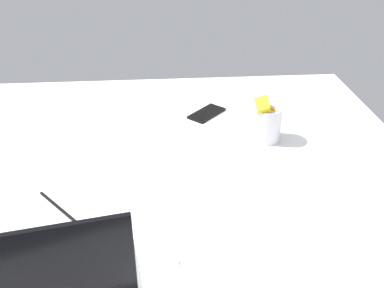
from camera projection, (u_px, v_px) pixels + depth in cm
name	position (u px, v px, depth cm)	size (l,w,h in cm)	color
bed_mattress	(114.00, 201.00, 122.03)	(180.00, 140.00, 18.00)	white
laptop	(46.00, 277.00, 80.51)	(36.55, 28.48, 23.00)	#B7BABC
snack_cup	(267.00, 122.00, 131.90)	(9.00, 9.36, 14.90)	silver
cell_phone	(207.00, 113.00, 149.79)	(6.80, 14.00, 0.80)	black
pillow	(324.00, 288.00, 75.79)	(52.00, 36.00, 13.00)	white
charger_cable	(58.00, 207.00, 104.95)	(17.00, 0.60, 0.60)	black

